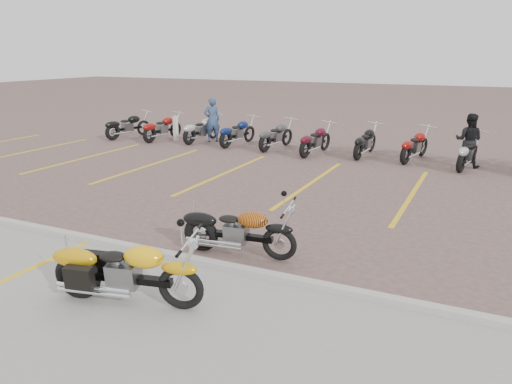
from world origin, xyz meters
TOP-DOWN VIEW (x-y plane):
  - ground at (0.00, 0.00)m, footprint 100.00×100.00m
  - concrete_apron at (0.00, -4.50)m, footprint 60.00×5.00m
  - curb at (0.00, -2.00)m, footprint 60.00×0.18m
  - parking_stripes at (0.00, 4.00)m, footprint 38.00×5.50m
  - yellow_cruiser at (-0.11, -3.59)m, footprint 2.25×0.63m
  - flame_cruiser at (0.50, -1.34)m, footprint 2.11×0.41m
  - person_a at (-5.79, 8.57)m, footprint 0.76×0.75m
  - person_b at (3.72, 8.08)m, footprint 0.88×0.72m
  - bollard at (-7.28, 8.16)m, footprint 0.16×0.16m
  - bg_bike_row at (1.25, 8.15)m, footprint 22.41×2.08m

SIDE VIEW (x-z plane):
  - ground at x=0.00m, z-range 0.00..0.00m
  - parking_stripes at x=0.00m, z-range 0.00..0.01m
  - concrete_apron at x=0.00m, z-range 0.00..0.01m
  - curb at x=0.00m, z-range 0.00..0.12m
  - flame_cruiser at x=0.50m, z-range 0.00..0.87m
  - yellow_cruiser at x=-0.11m, z-range 0.00..0.93m
  - bollard at x=-7.28m, z-range 0.00..1.00m
  - bg_bike_row at x=1.25m, z-range 0.00..1.10m
  - person_b at x=3.72m, z-range 0.00..1.67m
  - person_a at x=-5.79m, z-range 0.00..1.76m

